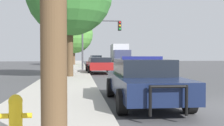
# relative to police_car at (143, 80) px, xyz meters

# --- Properties ---
(sidewalk_left) EXTENTS (3.00, 110.00, 0.13)m
(sidewalk_left) POSITION_rel_police_car_xyz_m (-2.70, -1.21, -0.67)
(sidewalk_left) COLOR #ADA89E
(sidewalk_left) RESTS_ON ground_plane
(police_car) EXTENTS (2.07, 5.10, 1.47)m
(police_car) POSITION_rel_police_car_xyz_m (0.00, 0.00, 0.00)
(police_car) COLOR #141E3D
(police_car) RESTS_ON ground_plane
(fire_hydrant) EXTENTS (0.55, 0.24, 0.71)m
(fire_hydrant) POSITION_rel_police_car_xyz_m (-3.08, -3.55, -0.23)
(fire_hydrant) COLOR gold
(fire_hydrant) RESTS_ON sidewalk_left
(traffic_light) EXTENTS (3.65, 0.35, 4.64)m
(traffic_light) POSITION_rel_police_car_xyz_m (-0.15, 17.22, 2.69)
(traffic_light) COLOR #424247
(traffic_light) RESTS_ON sidewalk_left
(car_background_distant) EXTENTS (2.16, 4.38, 1.37)m
(car_background_distant) POSITION_rel_police_car_xyz_m (0.59, 34.67, -0.02)
(car_background_distant) COLOR black
(car_background_distant) RESTS_ON ground_plane
(car_background_midblock) EXTENTS (2.15, 4.18, 1.29)m
(car_background_midblock) POSITION_rel_police_car_xyz_m (-0.36, 13.77, -0.03)
(car_background_midblock) COLOR maroon
(car_background_midblock) RESTS_ON ground_plane
(car_background_oncoming) EXTENTS (2.21, 4.75, 1.30)m
(car_background_oncoming) POSITION_rel_police_car_xyz_m (5.06, 23.95, -0.04)
(car_background_oncoming) COLOR maroon
(car_background_oncoming) RESTS_ON ground_plane
(box_truck) EXTENTS (2.65, 7.74, 2.98)m
(box_truck) POSITION_rel_police_car_xyz_m (3.88, 31.59, 0.85)
(box_truck) COLOR #333856
(box_truck) RESTS_ON ground_plane
(tree_sidewalk_far) EXTENTS (5.21, 5.21, 6.75)m
(tree_sidewalk_far) POSITION_rel_police_car_xyz_m (-2.68, 29.82, 3.53)
(tree_sidewalk_far) COLOR brown
(tree_sidewalk_far) RESTS_ON sidewalk_left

